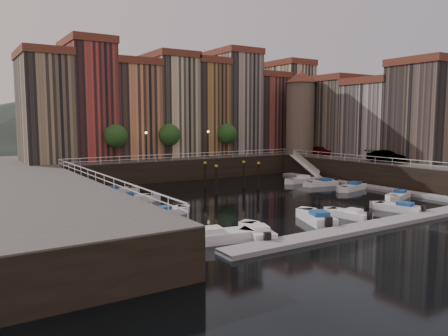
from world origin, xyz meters
TOP-DOWN VIEW (x-y plane):
  - ground at (0.00, 0.00)m, footprint 200.00×200.00m
  - quay_far at (0.00, 26.00)m, footprint 80.00×20.00m
  - quay_right at (28.00, -2.00)m, footprint 20.00×36.00m
  - dock_left at (-16.20, -1.00)m, footprint 2.00×28.00m
  - dock_right at (16.20, -1.00)m, footprint 2.00×28.00m
  - dock_near at (0.00, -17.00)m, footprint 30.00×2.00m
  - mountains at (1.72, 110.00)m, footprint 145.00×100.00m
  - far_terrace at (3.31, 23.50)m, footprint 48.70×10.30m
  - right_terrace at (26.50, 3.80)m, footprint 9.30×24.30m
  - corner_tower at (20.00, 14.50)m, footprint 5.20×5.20m
  - promenade_trees at (-1.33, 18.20)m, footprint 21.20×3.20m
  - street_lamps at (-1.00, 17.20)m, footprint 10.36×0.36m
  - railings at (0.00, 4.88)m, footprint 36.08×34.04m
  - gangway at (17.10, 10.00)m, footprint 2.78×8.32m
  - mooring_pilings at (0.52, 5.59)m, footprint 6.72×4.47m
  - boat_left_0 at (-13.37, -13.76)m, footprint 5.31×2.71m
  - boat_left_2 at (-12.74, -3.75)m, footprint 4.32×2.43m
  - boat_left_3 at (-13.03, 4.54)m, footprint 4.79×2.68m
  - boat_left_4 at (-13.00, 9.95)m, footprint 4.83×2.16m
  - boat_right_0 at (12.94, -9.67)m, footprint 4.45×2.84m
  - boat_right_2 at (13.25, -2.77)m, footprint 4.87×2.56m
  - boat_right_3 at (12.63, 1.77)m, footprint 4.70×2.37m
  - boat_right_4 at (12.33, 5.64)m, footprint 4.77×1.98m
  - boat_near_0 at (-10.14, -14.18)m, footprint 2.94×4.72m
  - boat_near_1 at (-3.08, -13.17)m, footprint 3.50×5.22m
  - boat_near_2 at (0.70, -13.47)m, footprint 2.10×4.29m
  - boat_near_3 at (6.90, -14.19)m, footprint 2.70×4.63m
  - car_a at (21.72, 11.36)m, footprint 2.31×4.50m
  - car_b at (20.09, -2.39)m, footprint 2.36×5.05m
  - car_c at (21.33, -0.91)m, footprint 2.49×5.27m

SIDE VIEW (x-z plane):
  - ground at x=0.00m, z-range 0.00..0.00m
  - dock_left at x=-16.20m, z-range 0.00..0.35m
  - dock_right at x=16.20m, z-range 0.00..0.35m
  - dock_near at x=0.00m, z-range 0.00..0.35m
  - boat_near_2 at x=0.70m, z-range -0.16..0.81m
  - boat_left_2 at x=-12.74m, z-range -0.16..0.81m
  - boat_right_0 at x=12.94m, z-range -0.16..0.84m
  - boat_near_3 at x=6.90m, z-range -0.17..0.87m
  - boat_right_3 at x=12.63m, z-range -0.17..0.88m
  - boat_near_0 at x=-10.14m, z-range -0.17..0.89m
  - boat_left_3 at x=-13.03m, z-range -0.17..0.90m
  - boat_right_4 at x=12.33m, z-range -0.18..0.91m
  - boat_right_2 at x=13.25m, z-range -0.18..0.91m
  - boat_left_4 at x=-13.00m, z-range -0.18..0.91m
  - boat_near_1 at x=-3.08m, z-range -0.19..0.99m
  - boat_left_0 at x=-13.37m, z-range -0.19..1.00m
  - quay_far at x=0.00m, z-range 0.00..3.00m
  - quay_right at x=28.00m, z-range 0.00..3.00m
  - mooring_pilings at x=0.52m, z-range -0.24..3.54m
  - gangway at x=17.10m, z-range 0.05..3.78m
  - car_a at x=21.72m, z-range 3.00..4.46m
  - car_c at x=21.33m, z-range 3.00..4.48m
  - railings at x=0.00m, z-range 3.53..4.05m
  - car_b at x=20.09m, z-range 3.00..4.60m
  - street_lamps at x=-1.00m, z-range 3.81..7.99m
  - promenade_trees at x=-1.33m, z-range 3.98..9.18m
  - mountains at x=1.72m, z-range -1.08..16.92m
  - right_terrace at x=26.50m, z-range 2.56..16.56m
  - corner_tower at x=20.00m, z-range 3.29..17.09m
  - far_terrace at x=3.31m, z-range 2.20..19.70m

